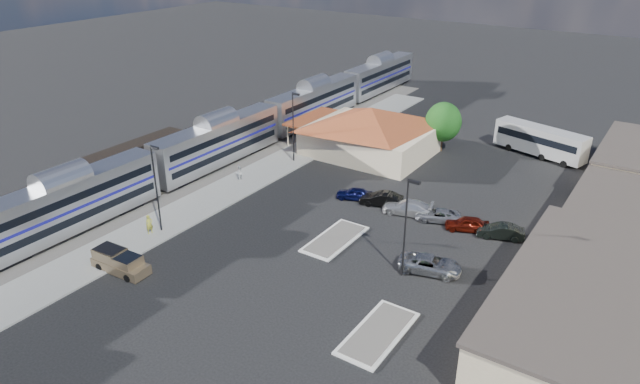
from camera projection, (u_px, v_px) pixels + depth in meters
The scene contains 24 objects.
ground at pixel (289, 237), 54.76m from camera, with size 280.00×280.00×0.00m, color black.
railbed at pixel (192, 165), 71.31m from camera, with size 16.00×100.00×0.12m, color #4C4944.
platform at pixel (236, 186), 65.27m from camera, with size 5.50×92.00×0.18m, color gray.
passenger_train at pixel (219, 144), 70.09m from camera, with size 3.00×104.00×5.55m.
freight_cars at pixel (135, 161), 67.49m from camera, with size 2.80×46.00×4.00m.
station_depot at pixel (370, 130), 73.86m from camera, with size 18.35×12.24×6.20m.
buildings_east at pixel (638, 235), 50.55m from camera, with size 14.40×51.40×4.80m.
traffic_island_south at pixel (335, 239), 54.22m from camera, with size 3.30×7.50×0.21m.
traffic_island_north at pixel (378, 333), 41.65m from camera, with size 3.30×7.50×0.21m.
lamp_plat_s at pixel (156, 182), 53.44m from camera, with size 1.08×0.25×9.00m.
lamp_plat_n at pixel (294, 122), 70.07m from camera, with size 1.08×0.25×9.00m.
lamp_lot at pixel (407, 220), 46.44m from camera, with size 1.08×0.25×9.00m.
tree_depot at pixel (443, 122), 74.23m from camera, with size 4.71×4.71×6.63m.
pickup_truck at pixel (120, 262), 48.96m from camera, with size 5.46×2.26×1.85m.
suv at pixel (430, 264), 48.92m from camera, with size 2.51×5.43×1.51m, color #9B9DA2.
coach_bus at pixel (540, 140), 73.34m from camera, with size 12.19×5.74×3.83m.
person_a at pixel (149, 224), 54.69m from camera, with size 0.70×0.46×1.92m, color gold.
person_b at pixel (239, 173), 66.52m from camera, with size 0.83×0.64×1.70m, color white.
parked_car_a at pixel (354, 194), 62.13m from camera, with size 1.58×3.94×1.34m, color #0E1246.
parked_car_b at pixel (382, 199), 60.72m from camera, with size 1.60×4.58×1.51m, color black.
parked_car_c at pixel (408, 207), 58.88m from camera, with size 2.12×5.22×1.52m, color silver.
parked_car_d at pixel (438, 215), 57.56m from camera, with size 2.11×4.58×1.27m, color #96979E.
parked_car_e at pixel (467, 224), 55.69m from camera, with size 1.71×4.24×1.44m, color maroon.
parked_car_f at pixel (501, 231), 54.31m from camera, with size 1.53×4.40×1.45m, color black.
Camera 1 is at (28.96, -38.20, 26.99)m, focal length 32.00 mm.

